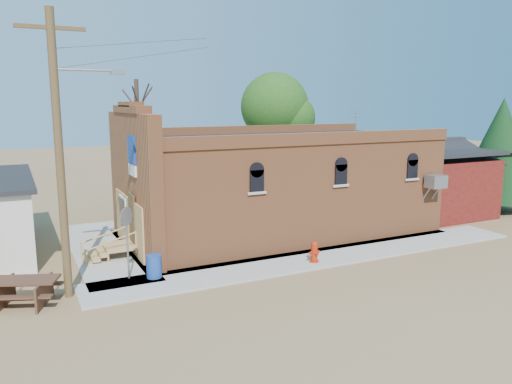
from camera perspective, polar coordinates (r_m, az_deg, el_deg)
name	(u,v)px	position (r m, az deg, el deg)	size (l,w,h in m)	color
ground	(304,270)	(19.05, 5.48, -8.89)	(120.00, 120.00, 0.00)	brown
sidewalk_south	(324,257)	(20.53, 7.74, -7.41)	(19.00, 2.20, 0.08)	#9E9991
sidewalk_west	(104,249)	(22.39, -17.01, -6.28)	(2.60, 10.00, 0.08)	#9E9991
brick_bar	(273,185)	(23.90, 2.01, 0.85)	(16.40, 7.97, 6.30)	#AA5B33
red_shed	(427,173)	(29.83, 18.94, 2.03)	(5.40, 6.40, 4.30)	#520E10
utility_pole	(61,150)	(16.60, -21.41, 4.51)	(3.12, 0.26, 9.00)	#44331B
tree_bare_near	(137,107)	(29.02, -13.42, 9.41)	(2.80, 2.80, 7.65)	#412F25
tree_leafy	(275,107)	(32.70, 2.14, 9.68)	(4.40, 4.40, 8.15)	#412F25
evergreen_tree	(500,147)	(31.70, 26.15, 4.62)	(3.60, 3.60, 6.50)	#412F25
fire_hydrant	(314,252)	(19.66, 6.69, -6.81)	(0.49, 0.49, 0.83)	#AE2109
stop_sign	(126,224)	(17.90, -14.58, -3.52)	(0.55, 0.54, 2.59)	gray
trash_barrel	(154,266)	(18.22, -11.58, -8.33)	(0.53, 0.53, 0.82)	navy
picnic_table	(24,288)	(17.28, -24.98, -9.92)	(2.44, 2.16, 0.84)	#492B1D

